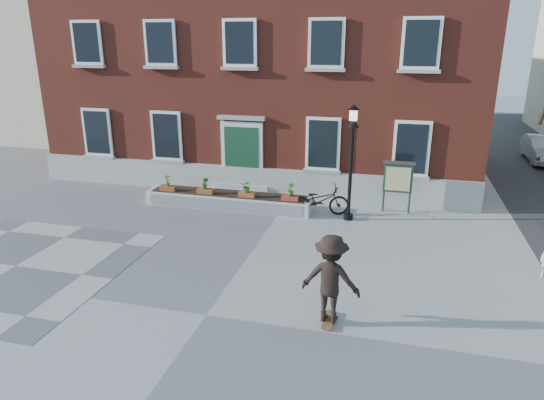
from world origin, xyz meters
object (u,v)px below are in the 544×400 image
(parked_car, at_px, (543,149))
(skateboarder, at_px, (331,279))
(lamp_post, at_px, (352,147))
(notice_board, at_px, (398,178))
(bicycle, at_px, (320,200))

(parked_car, height_order, skateboarder, skateboarder)
(lamp_post, xyz_separation_m, notice_board, (1.57, 1.17, -1.28))
(notice_board, bearing_deg, bicycle, -159.64)
(bicycle, relative_size, parked_car, 0.52)
(notice_board, distance_m, skateboarder, 7.84)
(parked_car, height_order, lamp_post, lamp_post)
(bicycle, distance_m, lamp_post, 2.26)
(bicycle, xyz_separation_m, parked_car, (9.65, 10.60, 0.11))
(bicycle, height_order, lamp_post, lamp_post)
(bicycle, height_order, skateboarder, skateboarder)
(lamp_post, height_order, notice_board, lamp_post)
(lamp_post, distance_m, skateboarder, 6.73)
(bicycle, relative_size, lamp_post, 0.53)
(notice_board, bearing_deg, lamp_post, -143.31)
(bicycle, xyz_separation_m, notice_board, (2.61, 0.97, 0.72))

